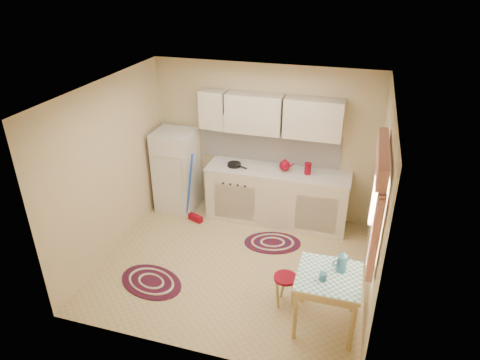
# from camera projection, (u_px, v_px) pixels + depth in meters

# --- Properties ---
(room_shell) EXTENTS (3.64, 3.60, 2.52)m
(room_shell) POSITION_uv_depth(u_px,v_px,m) (250.00, 156.00, 5.54)
(room_shell) COLOR tan
(room_shell) RESTS_ON ground
(fridge) EXTENTS (0.65, 0.60, 1.40)m
(fridge) POSITION_uv_depth(u_px,v_px,m) (177.00, 171.00, 7.20)
(fridge) COLOR silver
(fridge) RESTS_ON ground
(broom) EXTENTS (0.30, 0.21, 1.20)m
(broom) POSITION_uv_depth(u_px,v_px,m) (194.00, 189.00, 6.83)
(broom) COLOR blue
(broom) RESTS_ON ground
(base_cabinets) EXTENTS (2.25, 0.60, 0.88)m
(base_cabinets) POSITION_uv_depth(u_px,v_px,m) (277.00, 197.00, 6.93)
(base_cabinets) COLOR beige
(base_cabinets) RESTS_ON ground
(countertop) EXTENTS (2.27, 0.62, 0.04)m
(countertop) POSITION_uv_depth(u_px,v_px,m) (278.00, 171.00, 6.72)
(countertop) COLOR silver
(countertop) RESTS_ON base_cabinets
(frying_pan) EXTENTS (0.28, 0.28, 0.05)m
(frying_pan) POSITION_uv_depth(u_px,v_px,m) (234.00, 165.00, 6.83)
(frying_pan) COLOR black
(frying_pan) RESTS_ON countertop
(red_kettle) EXTENTS (0.23, 0.22, 0.19)m
(red_kettle) POSITION_uv_depth(u_px,v_px,m) (285.00, 165.00, 6.64)
(red_kettle) COLOR maroon
(red_kettle) RESTS_ON countertop
(red_canister) EXTENTS (0.11, 0.11, 0.16)m
(red_canister) POSITION_uv_depth(u_px,v_px,m) (308.00, 169.00, 6.56)
(red_canister) COLOR maroon
(red_canister) RESTS_ON countertop
(table) EXTENTS (0.72, 0.72, 0.72)m
(table) POSITION_uv_depth(u_px,v_px,m) (326.00, 300.00, 4.92)
(table) COLOR tan
(table) RESTS_ON ground
(stool) EXTENTS (0.36, 0.36, 0.42)m
(stool) POSITION_uv_depth(u_px,v_px,m) (285.00, 290.00, 5.30)
(stool) COLOR maroon
(stool) RESTS_ON ground
(coffee_pot) EXTENTS (0.17, 0.16, 0.28)m
(coffee_pot) POSITION_uv_depth(u_px,v_px,m) (342.00, 261.00, 4.77)
(coffee_pot) COLOR #2F6690
(coffee_pot) RESTS_ON table
(mug) EXTENTS (0.11, 0.11, 0.10)m
(mug) POSITION_uv_depth(u_px,v_px,m) (323.00, 277.00, 4.66)
(mug) COLOR #2F6690
(mug) RESTS_ON table
(rug_center) EXTENTS (0.98, 0.78, 0.02)m
(rug_center) POSITION_uv_depth(u_px,v_px,m) (272.00, 243.00, 6.53)
(rug_center) COLOR #650B0E
(rug_center) RESTS_ON ground
(rug_left) EXTENTS (1.07, 0.86, 0.02)m
(rug_left) POSITION_uv_depth(u_px,v_px,m) (151.00, 282.00, 5.74)
(rug_left) COLOR #650B0E
(rug_left) RESTS_ON ground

